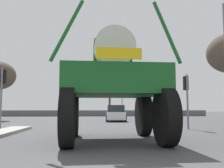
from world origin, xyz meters
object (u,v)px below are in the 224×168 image
at_px(bare_tree_far_center, 110,80).
at_px(sedan_ahead, 116,114).
at_px(traffic_signal_far_left, 122,95).
at_px(traffic_signal_near_right, 186,89).
at_px(traffic_signal_near_left, 3,84).
at_px(oversize_sprayer, 113,85).

bearing_deg(bare_tree_far_center, sedan_ahead, -90.14).
bearing_deg(traffic_signal_far_left, bare_tree_far_center, 99.19).
relative_size(traffic_signal_near_right, bare_tree_far_center, 0.47).
relative_size(sedan_ahead, traffic_signal_near_right, 1.28).
height_order(traffic_signal_near_right, bare_tree_far_center, bare_tree_far_center).
xyz_separation_m(sedan_ahead, traffic_signal_near_right, (3.64, -9.28, 1.66)).
bearing_deg(traffic_signal_near_right, bare_tree_far_center, 98.43).
bearing_deg(sedan_ahead, traffic_signal_near_left, 144.88).
bearing_deg(sedan_ahead, traffic_signal_far_left, -6.94).
bearing_deg(oversize_sprayer, sedan_ahead, -7.12).
bearing_deg(bare_tree_far_center, traffic_signal_near_left, -106.65).
bearing_deg(traffic_signal_far_left, sedan_ahead, -99.72).
bearing_deg(sedan_ahead, traffic_signal_near_right, -155.83).
distance_m(traffic_signal_near_right, traffic_signal_far_left, 16.86).
xyz_separation_m(oversize_sprayer, traffic_signal_near_left, (-6.13, 5.15, 0.50)).
bearing_deg(traffic_signal_near_right, traffic_signal_near_left, -179.97).
relative_size(traffic_signal_near_left, traffic_signal_far_left, 0.89).
bearing_deg(bare_tree_far_center, traffic_signal_far_left, -80.81).
bearing_deg(oversize_sprayer, traffic_signal_far_left, -8.95).
relative_size(traffic_signal_near_left, bare_tree_far_center, 0.52).
height_order(sedan_ahead, traffic_signal_near_right, traffic_signal_near_right).
distance_m(oversize_sprayer, traffic_signal_near_left, 8.02).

